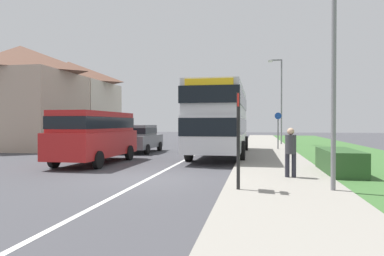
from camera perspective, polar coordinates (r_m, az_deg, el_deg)
ground_plane at (r=11.52m, az=-7.17°, el=-8.28°), size 120.00×120.00×0.00m
lane_marking_centre at (r=19.24m, az=0.06°, el=-4.61°), size 0.14×60.00×0.01m
pavement_near_side at (r=16.95m, az=12.97°, el=-5.17°), size 3.20×68.00×0.12m
grass_verge_seaward at (r=17.68m, az=27.09°, el=-5.06°), size 6.00×68.00×0.08m
roadside_hedge at (r=13.16m, az=23.00°, el=-5.22°), size 1.10×3.11×0.90m
double_decker_bus at (r=19.13m, az=4.74°, el=1.76°), size 2.80×10.07×3.70m
parked_van_red at (r=16.19m, az=-15.56°, el=-0.80°), size 2.11×5.54×2.32m
parked_car_grey at (r=21.78m, az=-8.51°, el=-1.54°), size 1.90×4.27×1.71m
pedestrian_at_stop at (r=11.34m, az=15.85°, el=-3.48°), size 0.34×0.34×1.67m
bus_stop_sign at (r=8.97m, az=7.61°, el=-0.96°), size 0.09×0.52×2.60m
cycle_route_sign at (r=23.51m, az=13.92°, el=-0.18°), size 0.44×0.08×2.52m
street_lamp_near at (r=9.71m, az=21.58°, el=14.01°), size 1.14×0.20×7.00m
street_lamp_mid at (r=29.29m, az=14.23°, el=5.13°), size 1.14×0.20×7.01m
house_terrace_far_side at (r=30.03m, az=-22.61°, el=4.20°), size 7.38×12.70×7.27m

